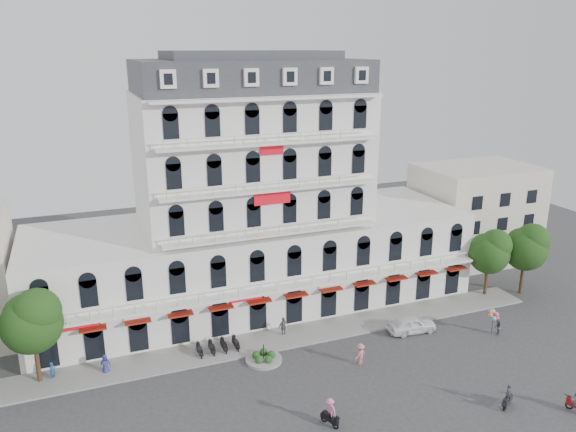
{
  "coord_description": "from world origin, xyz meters",
  "views": [
    {
      "loc": [
        -16.57,
        -34.81,
        26.18
      ],
      "look_at": [
        0.81,
        10.0,
        11.61
      ],
      "focal_mm": 35.0,
      "sensor_mm": 36.0,
      "label": 1
    }
  ],
  "objects_px": {
    "rider_northeast": "(508,396)",
    "rider_center": "(330,411)",
    "parked_car": "(412,324)",
    "balloon_vendor": "(496,322)"
  },
  "relations": [
    {
      "from": "rider_northeast",
      "to": "balloon_vendor",
      "type": "xyz_separation_m",
      "value": [
        6.84,
        9.33,
        0.37
      ]
    },
    {
      "from": "rider_northeast",
      "to": "rider_center",
      "type": "distance_m",
      "value": 13.76
    },
    {
      "from": "balloon_vendor",
      "to": "rider_northeast",
      "type": "bearing_deg",
      "value": -126.25
    },
    {
      "from": "rider_center",
      "to": "balloon_vendor",
      "type": "relative_size",
      "value": 0.9
    },
    {
      "from": "balloon_vendor",
      "to": "rider_center",
      "type": "bearing_deg",
      "value": -162.49
    },
    {
      "from": "parked_car",
      "to": "rider_northeast",
      "type": "relative_size",
      "value": 2.38
    },
    {
      "from": "parked_car",
      "to": "balloon_vendor",
      "type": "bearing_deg",
      "value": -110.61
    },
    {
      "from": "parked_car",
      "to": "rider_center",
      "type": "height_order",
      "value": "rider_center"
    },
    {
      "from": "rider_northeast",
      "to": "rider_center",
      "type": "bearing_deg",
      "value": -42.82
    },
    {
      "from": "parked_car",
      "to": "balloon_vendor",
      "type": "distance_m",
      "value": 7.83
    }
  ]
}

